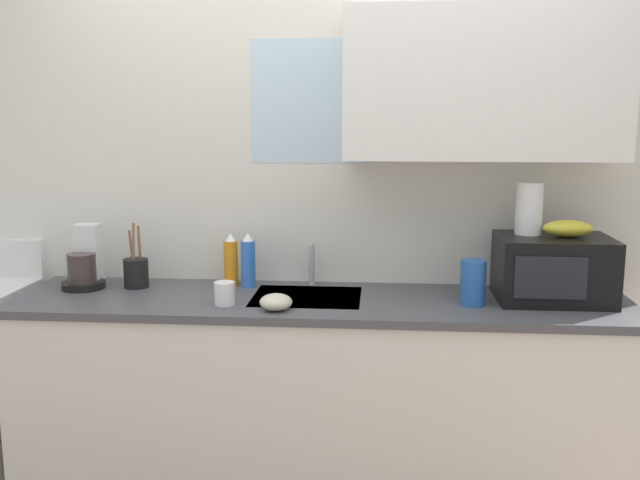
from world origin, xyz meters
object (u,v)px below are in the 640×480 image
(banana_bunch, at_px, (568,228))
(coffee_maker, at_px, (85,264))
(dish_soap_bottle_blue, at_px, (248,262))
(microwave, at_px, (553,269))
(small_bowl, at_px, (276,302))
(cereal_canister, at_px, (473,283))
(mug_white, at_px, (225,293))
(paper_towel_roll, at_px, (529,208))
(dish_soap_bottle_orange, at_px, (231,261))
(utensil_crock, at_px, (136,272))

(banana_bunch, bearing_deg, coffee_maker, 178.40)
(dish_soap_bottle_blue, bearing_deg, microwave, -5.37)
(coffee_maker, height_order, small_bowl, coffee_maker)
(cereal_canister, bearing_deg, coffee_maker, 174.68)
(microwave, distance_m, coffee_maker, 2.04)
(coffee_maker, relative_size, small_bowl, 2.15)
(coffee_maker, relative_size, cereal_canister, 1.52)
(cereal_canister, relative_size, mug_white, 1.94)
(paper_towel_roll, height_order, dish_soap_bottle_blue, paper_towel_roll)
(mug_white, bearing_deg, microwave, 7.96)
(banana_bunch, height_order, dish_soap_bottle_orange, banana_bunch)
(dish_soap_bottle_orange, relative_size, utensil_crock, 0.81)
(dish_soap_bottle_orange, bearing_deg, coffee_maker, -173.18)
(small_bowl, bearing_deg, banana_bunch, 11.98)
(mug_white, relative_size, small_bowl, 0.73)
(dish_soap_bottle_orange, xyz_separation_m, utensil_crock, (-0.42, -0.07, -0.04))
(banana_bunch, bearing_deg, cereal_canister, -165.62)
(paper_towel_roll, distance_m, small_bowl, 1.13)
(paper_towel_roll, relative_size, mug_white, 2.32)
(microwave, relative_size, banana_bunch, 2.30)
(cereal_canister, height_order, small_bowl, cereal_canister)
(dish_soap_bottle_blue, distance_m, dish_soap_bottle_orange, 0.08)
(cereal_canister, xyz_separation_m, mug_white, (-1.01, -0.09, -0.04))
(paper_towel_roll, relative_size, utensil_crock, 0.74)
(coffee_maker, height_order, utensil_crock, utensil_crock)
(microwave, height_order, dish_soap_bottle_orange, microwave)
(paper_towel_roll, xyz_separation_m, dish_soap_bottle_blue, (-1.21, 0.07, -0.26))
(microwave, xyz_separation_m, dish_soap_bottle_blue, (-1.31, 0.12, -0.02))
(paper_towel_roll, bearing_deg, dish_soap_bottle_orange, 176.19)
(coffee_maker, distance_m, small_bowl, 0.96)
(microwave, height_order, mug_white, microwave)
(mug_white, bearing_deg, utensil_crock, 150.60)
(paper_towel_roll, distance_m, mug_white, 1.31)
(banana_bunch, distance_m, paper_towel_roll, 0.18)
(mug_white, xyz_separation_m, small_bowl, (0.22, -0.06, -0.02))
(dish_soap_bottle_orange, distance_m, utensil_crock, 0.43)
(coffee_maker, distance_m, utensil_crock, 0.23)
(microwave, distance_m, paper_towel_roll, 0.27)
(microwave, relative_size, coffee_maker, 1.64)
(small_bowl, bearing_deg, dish_soap_bottle_blue, 115.86)
(cereal_canister, bearing_deg, microwave, 16.17)
(dish_soap_bottle_orange, bearing_deg, paper_towel_roll, -3.81)
(dish_soap_bottle_orange, bearing_deg, cereal_canister, -12.66)
(banana_bunch, bearing_deg, paper_towel_roll, 161.57)
(banana_bunch, bearing_deg, small_bowl, -168.02)
(dish_soap_bottle_blue, bearing_deg, paper_towel_roll, -3.38)
(utensil_crock, bearing_deg, small_bowl, -25.15)
(paper_towel_roll, height_order, mug_white, paper_towel_roll)
(dish_soap_bottle_orange, bearing_deg, dish_soap_bottle_blue, -10.08)
(mug_white, bearing_deg, small_bowl, -15.26)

